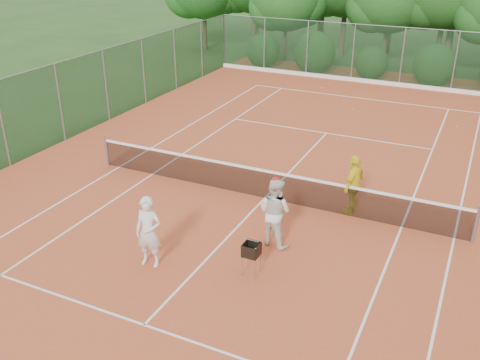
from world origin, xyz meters
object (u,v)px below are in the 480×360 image
at_px(player_white, 149,232).
at_px(player_yellow, 354,184).
at_px(ball_hopper, 251,250).
at_px(player_center_grp, 275,212).

distance_m(player_white, player_yellow, 6.04).
bearing_deg(ball_hopper, player_center_grp, 83.68).
bearing_deg(player_white, player_yellow, 43.86).
distance_m(player_white, ball_hopper, 2.50).
bearing_deg(player_yellow, player_center_grp, -17.85).
relative_size(player_yellow, ball_hopper, 2.14).
height_order(player_white, ball_hopper, player_white).
xyz_separation_m(player_white, player_yellow, (3.76, 4.72, -0.01)).
xyz_separation_m(player_yellow, ball_hopper, (-1.36, -4.05, -0.23)).
bearing_deg(player_yellow, player_white, -27.65).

